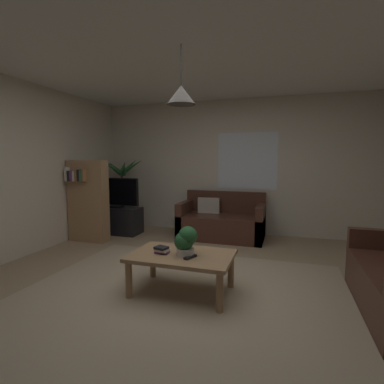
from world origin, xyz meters
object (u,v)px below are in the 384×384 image
(book_on_table_2, at_px, (161,248))
(tv, at_px, (116,192))
(couch_under_window, at_px, (222,223))
(bookshelf_corner, at_px, (88,200))
(book_on_table_1, at_px, (162,250))
(book_on_table_0, at_px, (162,252))
(pendant_lamp, at_px, (181,95))
(tv_stand, at_px, (118,220))
(coffee_table, at_px, (182,260))
(remote_on_table_0, at_px, (190,257))
(potted_plant_on_table, at_px, (186,241))
(potted_palm_corner, at_px, (122,194))

(book_on_table_2, relative_size, tv, 0.14)
(couch_under_window, xyz_separation_m, bookshelf_corner, (-2.16, -0.91, 0.44))
(book_on_table_1, bearing_deg, tv, 131.69)
(book_on_table_1, distance_m, book_on_table_2, 0.03)
(couch_under_window, relative_size, book_on_table_1, 10.87)
(book_on_table_0, bearing_deg, pendant_lamp, 9.57)
(couch_under_window, xyz_separation_m, book_on_table_1, (-0.14, -2.37, 0.18))
(book_on_table_0, relative_size, tv_stand, 0.17)
(bookshelf_corner, bearing_deg, coffee_table, -32.44)
(remote_on_table_0, relative_size, bookshelf_corner, 0.11)
(couch_under_window, relative_size, bookshelf_corner, 1.07)
(potted_plant_on_table, relative_size, potted_palm_corner, 0.21)
(book_on_table_0, bearing_deg, tv, 131.73)
(coffee_table, xyz_separation_m, bookshelf_corner, (-2.23, 1.42, 0.36))
(potted_plant_on_table, distance_m, bookshelf_corner, 2.71)
(couch_under_window, bearing_deg, remote_on_table_0, -85.46)
(remote_on_table_0, height_order, pendant_lamp, pendant_lamp)
(book_on_table_2, xyz_separation_m, remote_on_table_0, (0.34, -0.05, -0.05))
(potted_plant_on_table, bearing_deg, book_on_table_1, -179.76)
(potted_plant_on_table, bearing_deg, tv, 135.56)
(coffee_table, relative_size, potted_palm_corner, 0.73)
(coffee_table, distance_m, pendant_lamp, 1.70)
(bookshelf_corner, bearing_deg, pendant_lamp, -32.44)
(book_on_table_0, height_order, tv_stand, tv_stand)
(bookshelf_corner, bearing_deg, book_on_table_1, -35.77)
(coffee_table, xyz_separation_m, book_on_table_1, (-0.21, -0.04, 0.10))
(couch_under_window, height_order, book_on_table_2, couch_under_window)
(couch_under_window, bearing_deg, book_on_table_0, -93.46)
(couch_under_window, xyz_separation_m, tv, (-1.98, -0.30, 0.52))
(tv_stand, distance_m, bookshelf_corner, 0.81)
(tv, bearing_deg, couch_under_window, 8.76)
(potted_palm_corner, bearing_deg, tv, -73.65)
(remote_on_table_0, relative_size, tv_stand, 0.18)
(couch_under_window, bearing_deg, potted_palm_corner, 176.68)
(couch_under_window, height_order, bookshelf_corner, bookshelf_corner)
(pendant_lamp, bearing_deg, remote_on_table_0, -37.97)
(couch_under_window, xyz_separation_m, coffee_table, (0.07, -2.33, 0.08))
(remote_on_table_0, bearing_deg, tv, 156.44)
(remote_on_table_0, relative_size, pendant_lamp, 0.28)
(book_on_table_0, bearing_deg, couch_under_window, 86.54)
(potted_plant_on_table, xyz_separation_m, bookshelf_corner, (-2.29, 1.46, 0.14))
(bookshelf_corner, bearing_deg, couch_under_window, 22.83)
(book_on_table_0, relative_size, remote_on_table_0, 0.93)
(potted_plant_on_table, distance_m, tv, 2.95)
(potted_plant_on_table, bearing_deg, book_on_table_0, 179.20)
(couch_under_window, xyz_separation_m, potted_palm_corner, (-2.10, 0.12, 0.43))
(couch_under_window, relative_size, potted_plant_on_table, 4.86)
(potted_plant_on_table, bearing_deg, potted_palm_corner, 131.83)
(book_on_table_1, height_order, tv_stand, tv_stand)
(potted_plant_on_table, distance_m, tv_stand, 2.98)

